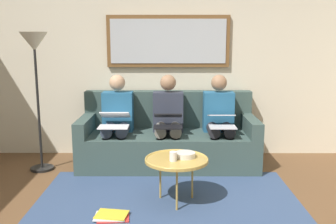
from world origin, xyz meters
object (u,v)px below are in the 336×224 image
(cup, at_px, (173,156))
(person_left, at_px, (219,118))
(bowl, at_px, (185,155))
(magazine_stack, at_px, (112,216))
(standing_lamp, at_px, (35,57))
(person_middle, at_px, (168,118))
(coffee_table, at_px, (177,160))
(laptop_silver, at_px, (222,120))
(couch, at_px, (168,139))
(person_right, at_px, (117,118))
(laptop_white, at_px, (114,120))
(laptop_black, at_px, (168,120))
(framed_mirror, at_px, (168,41))

(cup, height_order, person_left, person_left)
(bowl, xyz_separation_m, person_left, (-0.47, -1.10, 0.14))
(magazine_stack, height_order, standing_lamp, standing_lamp)
(person_middle, distance_m, magazine_stack, 1.68)
(coffee_table, bearing_deg, cup, 61.44)
(coffee_table, xyz_separation_m, person_middle, (0.08, -1.15, 0.18))
(laptop_silver, bearing_deg, couch, -26.21)
(person_left, height_order, person_right, same)
(coffee_table, distance_m, bowl, 0.10)
(bowl, xyz_separation_m, magazine_stack, (0.67, 0.39, -0.45))
(person_left, distance_m, standing_lamp, 2.33)
(laptop_white, bearing_deg, standing_lamp, -1.79)
(person_left, bearing_deg, laptop_black, 20.40)
(framed_mirror, height_order, person_left, framed_mirror)
(framed_mirror, height_order, laptop_white, framed_mirror)
(framed_mirror, xyz_separation_m, laptop_silver, (-0.64, 0.70, -0.92))
(laptop_silver, bearing_deg, laptop_white, -0.85)
(person_middle, distance_m, laptop_black, 0.24)
(laptop_white, distance_m, magazine_stack, 1.41)
(cup, distance_m, person_left, 1.35)
(person_left, xyz_separation_m, magazine_stack, (1.14, 1.50, -0.59))
(framed_mirror, relative_size, person_middle, 1.43)
(person_middle, xyz_separation_m, person_right, (0.64, 0.00, 0.00))
(standing_lamp, bearing_deg, laptop_white, 178.21)
(laptop_black, height_order, laptop_white, laptop_white)
(framed_mirror, relative_size, person_right, 1.43)
(laptop_black, height_order, person_right, person_right)
(person_right, bearing_deg, framed_mirror, -144.48)
(framed_mirror, bearing_deg, person_middle, 90.00)
(coffee_table, bearing_deg, person_right, -57.75)
(framed_mirror, distance_m, coffee_table, 1.96)
(coffee_table, height_order, person_left, person_left)
(person_right, bearing_deg, laptop_white, 90.00)
(laptop_white, relative_size, standing_lamp, 0.23)
(bowl, relative_size, person_right, 0.17)
(person_left, bearing_deg, framed_mirror, -35.52)
(framed_mirror, distance_m, person_right, 1.23)
(cup, height_order, standing_lamp, standing_lamp)
(bowl, distance_m, laptop_black, 0.89)
(person_left, relative_size, laptop_black, 3.19)
(magazine_stack, bearing_deg, laptop_black, -111.72)
(couch, xyz_separation_m, person_right, (0.64, 0.07, 0.30))
(couch, xyz_separation_m, person_left, (-0.64, 0.07, 0.30))
(coffee_table, xyz_separation_m, person_right, (0.72, -1.15, 0.18))
(laptop_silver, height_order, person_right, person_right)
(cup, relative_size, person_left, 0.08)
(person_middle, bearing_deg, laptop_white, 19.56)
(couch, relative_size, standing_lamp, 1.33)
(coffee_table, height_order, laptop_silver, laptop_silver)
(cup, distance_m, person_middle, 1.22)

